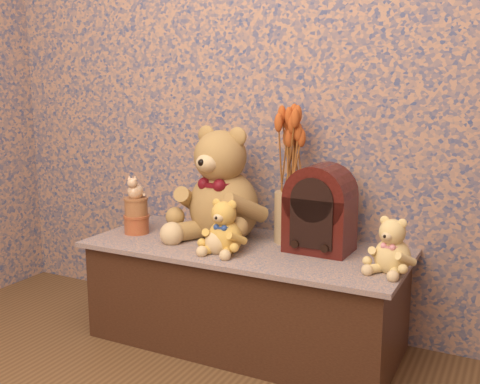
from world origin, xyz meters
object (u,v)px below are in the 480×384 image
Objects in this scene: teddy_large at (224,178)px; cat_figurine at (135,186)px; cathedral_radio at (320,208)px; biscuit_tin_lower at (137,224)px; teddy_medium at (225,224)px; teddy_small at (393,243)px; ceramic_vase at (290,217)px.

cat_figurine is at bearing -154.47° from teddy_large.
cathedral_radio reaches higher than biscuit_tin_lower.
cat_figurine is (-0.50, 0.07, 0.10)m from teddy_medium.
teddy_medium is 0.66m from teddy_small.
teddy_large is at bearing 18.79° from biscuit_tin_lower.
cathedral_radio is 3.23× the size of cat_figurine.
teddy_medium reaches higher than ceramic_vase.
cat_figurine reaches higher than teddy_small.
teddy_large is 0.41m from cat_figurine.
cat_figurine is (-1.16, 0.02, 0.11)m from teddy_small.
biscuit_tin_lower is (-0.50, 0.07, -0.08)m from teddy_medium.
ceramic_vase is at bearing 16.55° from teddy_large.
biscuit_tin_lower is (-1.16, 0.02, -0.07)m from teddy_small.
biscuit_tin_lower is 1.01× the size of cat_figurine.
ceramic_vase is at bearing 56.37° from teddy_medium.
teddy_medium reaches higher than biscuit_tin_lower.
cathedral_radio is at bearing -23.03° from ceramic_vase.
teddy_large is at bearing 9.62° from cat_figurine.
teddy_small reaches higher than biscuit_tin_lower.
cathedral_radio is (0.46, -0.02, -0.09)m from teddy_large.
teddy_small is 1.17m from cat_figurine.
cathedral_radio is 0.85m from cat_figurine.
cat_figurine is at bearing -166.07° from teddy_small.
teddy_small is at bearing -4.12° from teddy_large.
teddy_small is 1.00× the size of ceramic_vase.
teddy_large is at bearing 120.97° from teddy_medium.
teddy_large is 0.28m from teddy_medium.
teddy_medium is at bearing -53.35° from teddy_large.
ceramic_vase is (-0.48, 0.20, -0.00)m from teddy_small.
ceramic_vase is at bearing 172.35° from teddy_small.
ceramic_vase is at bearing 158.82° from cathedral_radio.
teddy_medium is at bearing -8.37° from biscuit_tin_lower.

